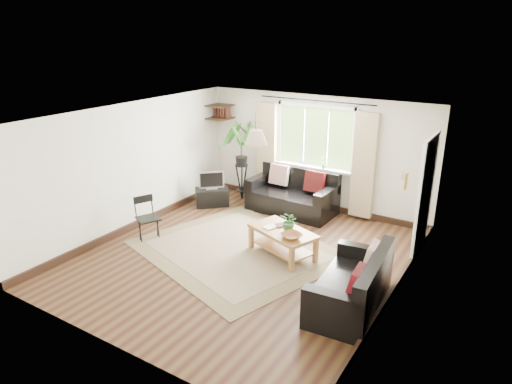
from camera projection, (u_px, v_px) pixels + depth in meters
The scene contains 24 objects.
floor at pixel (244, 257), 7.72m from camera, with size 5.50×5.50×0.00m, color black.
ceiling at pixel (242, 116), 6.91m from camera, with size 5.50×5.50×0.00m, color white.
wall_back at pixel (315, 153), 9.52m from camera, with size 5.00×0.02×2.40m, color white.
wall_front at pixel (108, 260), 5.12m from camera, with size 5.00×0.02×2.40m, color white.
wall_left at pixel (132, 167), 8.56m from camera, with size 0.02×5.50×2.40m, color white.
wall_right at pixel (399, 223), 6.08m from camera, with size 0.02×5.50×2.40m, color white.
rug at pixel (237, 250), 7.96m from camera, with size 3.18×2.73×0.02m, color #C3B297.
window at pixel (315, 137), 9.37m from camera, with size 2.50×0.16×2.16m, color white, non-canonical shape.
door at pixel (425, 199), 7.52m from camera, with size 0.06×0.96×2.06m, color silver.
corner_shelf at pixel (220, 112), 10.20m from camera, with size 0.50×0.50×0.34m, color black, non-canonical shape.
pendant_lamp at pixel (256, 134), 7.35m from camera, with size 0.36×0.36×0.54m, color beige, non-canonical shape.
wall_sconce at pixel (404, 178), 6.17m from camera, with size 0.12×0.12×0.28m, color beige, non-canonical shape.
sofa_back at pixel (292, 193), 9.50m from camera, with size 1.80×0.90×0.85m, color black, non-canonical shape.
sofa_right at pixel (350, 281), 6.25m from camera, with size 0.81×1.63×0.77m, color black, non-canonical shape.
coffee_table at pixel (282, 243), 7.71m from camera, with size 1.15×0.63×0.47m, color olive, non-canonical shape.
table_plant at pixel (289, 221), 7.53m from camera, with size 0.31×0.27×0.35m, color #285D25.
bowl at pixel (292, 236), 7.31m from camera, with size 0.33×0.33×0.08m, color #975F34.
book_a at pixel (267, 225), 7.79m from camera, with size 0.17×0.23×0.02m, color white.
book_b at pixel (279, 223), 7.87m from camera, with size 0.17×0.23×0.02m, color #532821.
tv_stand at pixel (212, 197), 9.93m from camera, with size 0.70×0.40×0.38m, color black.
tv at pixel (211, 180), 9.80m from camera, with size 0.54×0.18×0.41m, color #A5A5AA, non-canonical shape.
palm_stand at pixel (241, 162), 10.10m from camera, with size 0.67×0.67×1.73m, color black, non-canonical shape.
folding_chair at pixel (148, 219), 8.24m from camera, with size 0.41×0.41×0.79m, color black, non-canonical shape.
sill_plant at pixel (324, 162), 9.34m from camera, with size 0.14×0.10×0.27m, color #2D6023.
Camera 1 is at (3.81, -5.75, 3.65)m, focal length 32.00 mm.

